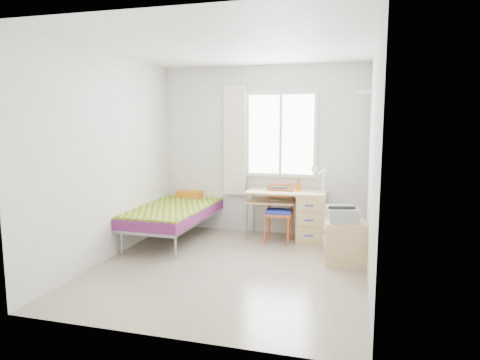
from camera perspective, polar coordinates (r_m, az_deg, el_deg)
name	(u,v)px	position (r m, az deg, el deg)	size (l,w,h in m)	color
floor	(230,268)	(5.28, -1.38, -11.60)	(3.50, 3.50, 0.00)	#BCAD93
ceiling	(229,46)	(5.04, -1.48, 17.45)	(3.50, 3.50, 0.00)	white
wall_back	(262,150)	(6.69, 2.94, 3.95)	(3.20, 3.20, 0.00)	silver
wall_left	(109,158)	(5.67, -17.11, 2.88)	(3.50, 3.50, 0.00)	silver
wall_right	(372,165)	(4.79, 17.24, 1.99)	(3.50, 3.50, 0.00)	silver
window	(281,135)	(6.59, 5.47, 6.04)	(1.10, 0.04, 1.30)	white
curtain	(235,141)	(6.71, -0.70, 5.26)	(0.35, 0.05, 1.70)	beige
floating_shelf	(364,92)	(6.17, 16.16, 11.21)	(0.20, 0.32, 0.03)	white
bed	(178,210)	(6.52, -8.24, -3.96)	(1.00, 2.07, 0.88)	gray
desk	(306,214)	(6.39, 8.83, -4.51)	(1.19, 0.59, 0.73)	#DBC273
chair	(280,208)	(6.28, 5.31, -3.78)	(0.41, 0.41, 0.88)	#9D451E
cabinet	(345,242)	(5.51, 13.77, -8.07)	(0.55, 0.49, 0.53)	tan
printer	(342,214)	(5.45, 13.42, -4.37)	(0.45, 0.49, 0.18)	gray
laptop	(277,189)	(6.42, 4.94, -1.25)	(0.32, 0.21, 0.03)	black
pen_cup	(298,187)	(6.46, 7.78, -0.91)	(0.08, 0.08, 0.10)	orange
task_lamp	(319,176)	(6.17, 10.46, 0.57)	(0.23, 0.32, 0.41)	white
book	(270,199)	(6.45, 4.07, -2.57)	(0.15, 0.20, 0.02)	gray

